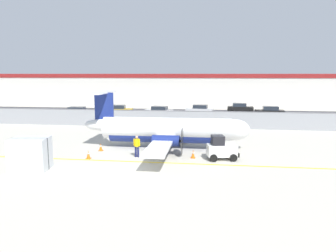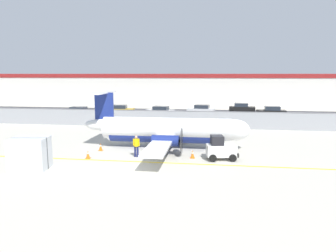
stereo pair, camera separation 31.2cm
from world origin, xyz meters
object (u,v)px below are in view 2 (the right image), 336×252
(baggage_tug, at_px, (221,149))
(parked_car_3, at_px, (201,110))
(parked_car_5, at_px, (271,112))
(cargo_container, at_px, (30,154))
(traffic_cone_near_right, at_px, (192,154))
(commuter_airplane, at_px, (169,130))
(parked_car_0, at_px, (79,112))
(parked_car_1, at_px, (120,110))
(ground_crew_worker, at_px, (136,145))
(parked_car_2, at_px, (160,111))
(traffic_cone_far_left, at_px, (88,155))
(traffic_cone_far_right, at_px, (221,151))
(parked_car_4, at_px, (242,108))
(traffic_cone_near_left, at_px, (101,147))

(baggage_tug, distance_m, parked_car_3, 26.87)
(parked_car_3, relative_size, parked_car_5, 1.03)
(cargo_container, bearing_deg, traffic_cone_near_right, 14.33)
(commuter_airplane, height_order, parked_car_0, commuter_airplane)
(baggage_tug, distance_m, parked_car_1, 29.01)
(baggage_tug, bearing_deg, ground_crew_worker, 169.32)
(commuter_airplane, xyz_separation_m, parked_car_2, (-4.31, 20.18, -0.71))
(parked_car_0, xyz_separation_m, parked_car_5, (28.19, 4.88, 0.00))
(ground_crew_worker, xyz_separation_m, parked_car_1, (-8.73, 24.74, -0.06))
(parked_car_1, xyz_separation_m, parked_car_2, (6.54, -1.04, 0.00))
(ground_crew_worker, bearing_deg, baggage_tug, 95.73)
(traffic_cone_near_right, xyz_separation_m, traffic_cone_far_left, (-7.99, -1.31, 0.00))
(parked_car_0, bearing_deg, parked_car_2, 10.20)
(traffic_cone_near_right, xyz_separation_m, traffic_cone_far_right, (2.21, 1.35, 0.00))
(cargo_container, relative_size, traffic_cone_far_left, 4.19)
(parked_car_1, height_order, parked_car_4, same)
(parked_car_0, bearing_deg, traffic_cone_far_right, -45.89)
(traffic_cone_near_right, distance_m, traffic_cone_far_left, 8.10)
(baggage_tug, relative_size, parked_car_0, 0.59)
(parked_car_0, height_order, parked_car_1, same)
(traffic_cone_near_right, relative_size, traffic_cone_far_left, 1.00)
(parked_car_3, xyz_separation_m, parked_car_4, (6.55, 3.85, 0.00))
(commuter_airplane, relative_size, ground_crew_worker, 9.42)
(traffic_cone_far_right, height_order, parked_car_2, parked_car_2)
(parked_car_2, height_order, parked_car_3, same)
(baggage_tug, bearing_deg, traffic_cone_far_left, 174.93)
(commuter_airplane, distance_m, traffic_cone_far_left, 7.42)
(ground_crew_worker, bearing_deg, traffic_cone_near_left, -109.89)
(traffic_cone_near_left, xyz_separation_m, parked_car_0, (-10.34, 19.45, 0.58))
(baggage_tug, bearing_deg, parked_car_5, 61.92)
(baggage_tug, xyz_separation_m, traffic_cone_near_left, (-10.10, 1.56, -0.54))
(traffic_cone_far_right, bearing_deg, parked_car_2, 111.75)
(traffic_cone_near_left, distance_m, parked_car_5, 30.18)
(baggage_tug, relative_size, parked_car_5, 0.59)
(parked_car_3, bearing_deg, traffic_cone_far_left, 83.06)
(parked_car_0, relative_size, parked_car_2, 0.97)
(baggage_tug, xyz_separation_m, parked_car_2, (-8.76, 23.61, 0.04))
(commuter_airplane, height_order, parked_car_5, commuter_airplane)
(parked_car_2, relative_size, parked_car_4, 1.01)
(cargo_container, bearing_deg, parked_car_0, 97.50)
(parked_car_0, height_order, parked_car_4, same)
(commuter_airplane, xyz_separation_m, traffic_cone_far_right, (4.50, -1.91, -1.29))
(parked_car_5, bearing_deg, parked_car_3, -2.32)
(parked_car_2, bearing_deg, parked_car_0, 20.12)
(cargo_container, distance_m, parked_car_4, 38.82)
(parked_car_5, bearing_deg, parked_car_1, 5.29)
(commuter_airplane, distance_m, parked_car_3, 23.36)
(traffic_cone_far_right, bearing_deg, parked_car_5, 72.48)
(parked_car_1, bearing_deg, parked_car_5, -1.92)
(baggage_tug, distance_m, parked_car_5, 27.03)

